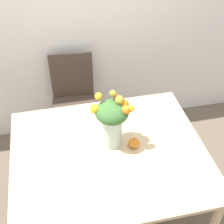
{
  "coord_description": "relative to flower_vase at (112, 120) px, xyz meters",
  "views": [
    {
      "loc": [
        -0.29,
        -1.42,
        2.38
      ],
      "look_at": [
        0.04,
        0.08,
        1.06
      ],
      "focal_mm": 50.0,
      "sensor_mm": 36.0,
      "label": 1
    }
  ],
  "objects": [
    {
      "name": "ground_plane",
      "position": [
        -0.04,
        -0.08,
        -0.98
      ],
      "size": [
        12.0,
        12.0,
        0.0
      ],
      "primitive_type": "plane",
      "color": "brown"
    },
    {
      "name": "flower_vase",
      "position": [
        0.0,
        0.0,
        0.0
      ],
      "size": [
        0.27,
        0.22,
        0.42
      ],
      "color": "#B2CCBC",
      "rests_on": "dining_table"
    },
    {
      "name": "pumpkin",
      "position": [
        0.14,
        -0.06,
        -0.18
      ],
      "size": [
        0.08,
        0.08,
        0.07
      ],
      "color": "orange",
      "rests_on": "dining_table"
    },
    {
      "name": "dining_table",
      "position": [
        -0.04,
        -0.08,
        -0.31
      ],
      "size": [
        1.34,
        1.12,
        0.77
      ],
      "color": "#D1B284",
      "rests_on": "ground_plane"
    },
    {
      "name": "wall_back",
      "position": [
        -0.04,
        1.12,
        0.37
      ],
      "size": [
        8.0,
        0.06,
        2.7
      ],
      "color": "white",
      "rests_on": "ground_plane"
    },
    {
      "name": "dining_chair_near_window",
      "position": [
        -0.19,
        0.86,
        -0.49
      ],
      "size": [
        0.45,
        0.45,
        0.95
      ],
      "rotation": [
        0.0,
        0.0,
        -0.08
      ],
      "color": "#47382D",
      "rests_on": "ground_plane"
    }
  ]
}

